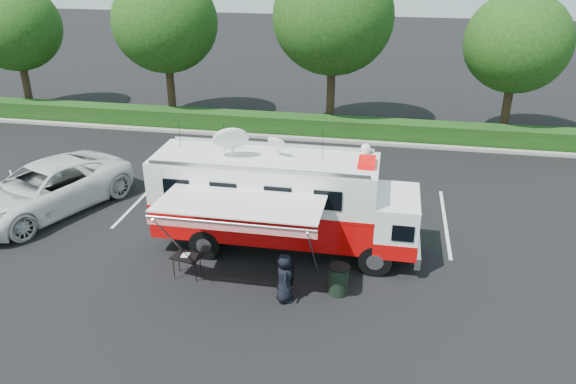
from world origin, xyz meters
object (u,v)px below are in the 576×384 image
white_suv (49,211)px  folding_table (186,257)px  command_truck (283,201)px  trash_bin (339,280)px

white_suv → folding_table: (6.87, -3.36, 0.68)m
command_truck → folding_table: (-2.62, -2.21, -1.11)m
trash_bin → folding_table: bearing=179.3°
folding_table → trash_bin: (4.73, -0.06, -0.21)m
white_suv → command_truck: bearing=16.8°
white_suv → trash_bin: bearing=7.2°
white_suv → folding_table: white_suv is taller
command_truck → white_suv: (-9.48, 1.15, -1.80)m
white_suv → trash_bin: trash_bin is taller
command_truck → folding_table: size_ratio=9.04×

